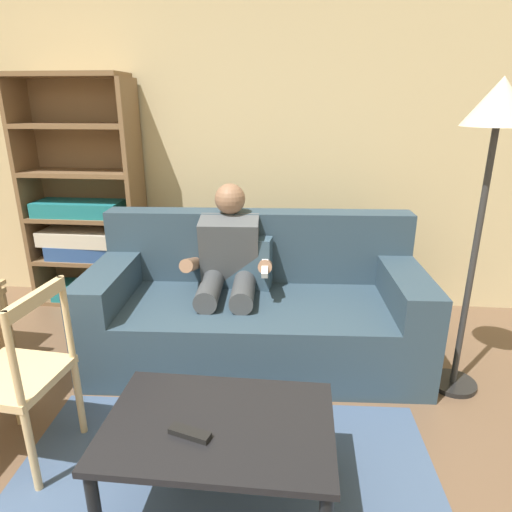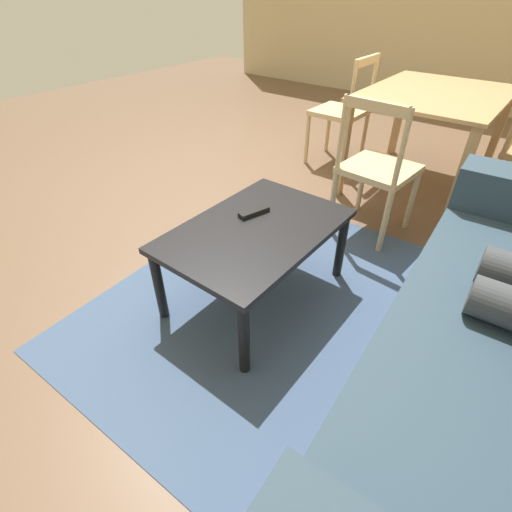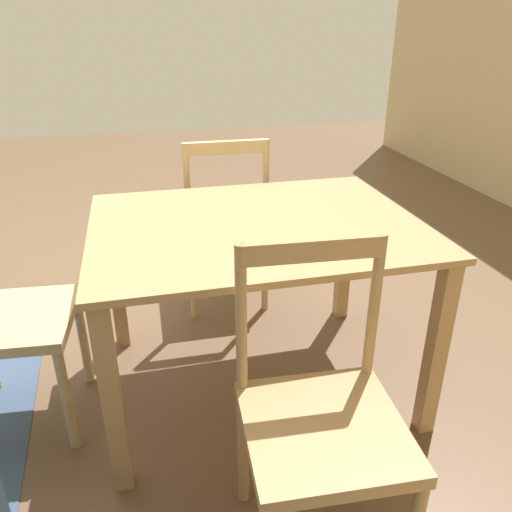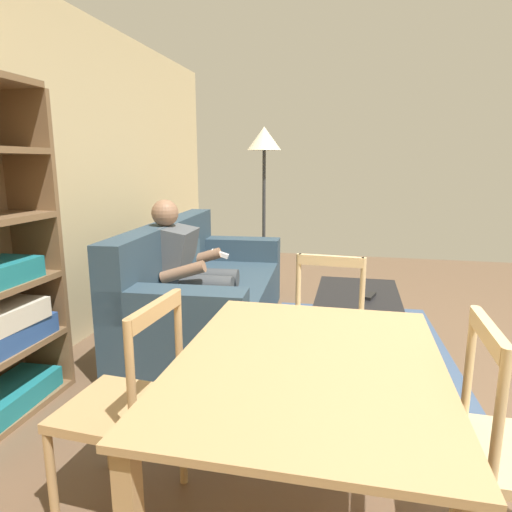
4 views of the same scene
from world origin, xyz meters
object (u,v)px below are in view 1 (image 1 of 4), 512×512
Objects in this scene: tv_remote at (190,433)px; person_lounging at (228,270)px; bookshelf at (86,216)px; dining_chair_facing_couch at (19,377)px; coffee_table at (219,433)px; floor_lamp at (495,135)px; couch at (256,308)px.

person_lounging is at bearing 19.29° from tv_remote.
bookshelf is 2.10× the size of dining_chair_facing_couch.
coffee_table is 2.53m from bookshelf.
tv_remote is (0.07, -1.38, -0.15)m from person_lounging.
bookshelf reaches higher than floor_lamp.
dining_chair_facing_couch reaches higher than tv_remote.
floor_lamp reaches higher than couch.
couch is 0.33m from person_lounging.
coffee_table is at bearing -53.34° from bookshelf.
person_lounging is 1.28× the size of dining_chair_facing_couch.
coffee_table is 1.01m from dining_chair_facing_couch.
dining_chair_facing_couch is at bearing -160.28° from floor_lamp.
person_lounging is 1.38m from dining_chair_facing_couch.
tv_remote is at bearing -87.00° from person_lounging.
couch reaches higher than dining_chair_facing_couch.
bookshelf is 1.05× the size of floor_lamp.
dining_chair_facing_couch is at bearing -74.35° from bookshelf.
floor_lamp is (2.78, -1.01, 0.75)m from bookshelf.
bookshelf is at bearing 154.08° from couch.
person_lounging is 1.74m from floor_lamp.
bookshelf is (-1.40, 2.10, 0.31)m from tv_remote.
person_lounging is at bearing 168.74° from floor_lamp.
floor_lamp is at bearing -12.06° from couch.
coffee_table is 0.52× the size of floor_lamp.
coffee_table is at bearing -10.99° from dining_chair_facing_couch.
floor_lamp is (1.45, -0.29, 0.91)m from person_lounging.
couch is at bearing -5.86° from person_lounging.
coffee_table is 0.50× the size of bookshelf.
dining_chair_facing_couch reaches higher than coffee_table.
couch is at bearing 167.94° from floor_lamp.
tv_remote is at bearing -94.96° from couch.
bookshelf is (-1.52, 0.74, 0.42)m from couch.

